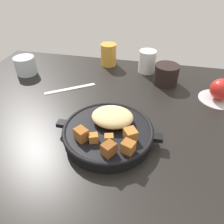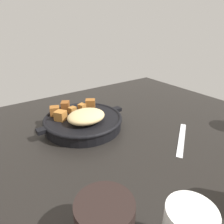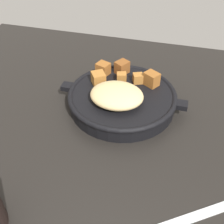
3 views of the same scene
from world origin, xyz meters
The scene contains 3 objects.
ground_plane centered at (0.00, 0.00, -1.20)cm, with size 110.71×85.60×2.40cm, color black.
cast_iron_skillet centered at (4.22, -9.18, 2.60)cm, with size 28.70×24.37×7.00cm.
butter_knife centered at (-15.49, 13.10, 0.18)cm, with size 18.77×1.60×0.36cm, color silver.
Camera 3 is at (-6.92, 40.71, 41.87)cm, focal length 46.19 mm.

